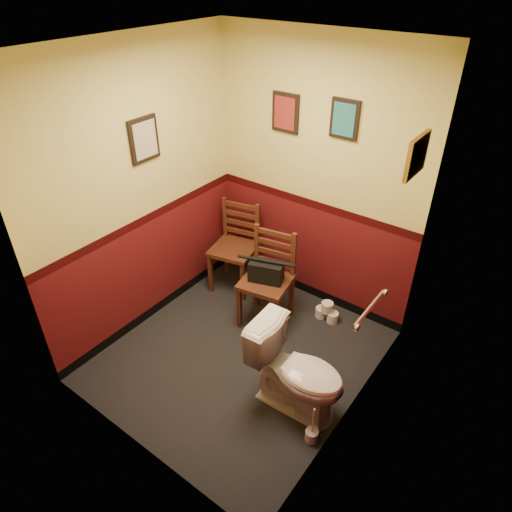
% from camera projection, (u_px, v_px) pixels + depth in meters
% --- Properties ---
extents(floor, '(2.20, 2.40, 0.00)m').
position_uv_depth(floor, '(240.00, 355.00, 4.32)').
color(floor, black).
rests_on(floor, ground).
extents(ceiling, '(2.20, 2.40, 0.00)m').
position_uv_depth(ceiling, '(232.00, 46.00, 2.82)').
color(ceiling, silver).
rests_on(ceiling, ground).
extents(wall_back, '(2.20, 0.00, 2.70)m').
position_uv_depth(wall_back, '(315.00, 182.00, 4.37)').
color(wall_back, '#551114').
rests_on(wall_back, ground).
extents(wall_front, '(2.20, 0.00, 2.70)m').
position_uv_depth(wall_front, '(114.00, 315.00, 2.77)').
color(wall_front, '#551114').
rests_on(wall_front, ground).
extents(wall_left, '(0.00, 2.40, 2.70)m').
position_uv_depth(wall_left, '(142.00, 196.00, 4.11)').
color(wall_left, '#551114').
rests_on(wall_left, ground).
extents(wall_right, '(0.00, 2.40, 2.70)m').
position_uv_depth(wall_right, '(367.00, 284.00, 3.03)').
color(wall_right, '#551114').
rests_on(wall_right, ground).
extents(grab_bar, '(0.05, 0.56, 0.06)m').
position_uv_depth(grab_bar, '(370.00, 308.00, 3.43)').
color(grab_bar, silver).
rests_on(grab_bar, wall_right).
extents(framed_print_back_a, '(0.28, 0.04, 0.36)m').
position_uv_depth(framed_print_back_a, '(285.00, 113.00, 4.20)').
color(framed_print_back_a, black).
rests_on(framed_print_back_a, wall_back).
extents(framed_print_back_b, '(0.26, 0.04, 0.34)m').
position_uv_depth(framed_print_back_b, '(345.00, 119.00, 3.87)').
color(framed_print_back_b, black).
rests_on(framed_print_back_b, wall_back).
extents(framed_print_left, '(0.04, 0.30, 0.38)m').
position_uv_depth(framed_print_left, '(144.00, 140.00, 3.89)').
color(framed_print_left, black).
rests_on(framed_print_left, wall_left).
extents(framed_print_right, '(0.04, 0.34, 0.28)m').
position_uv_depth(framed_print_right, '(417.00, 156.00, 3.05)').
color(framed_print_right, olive).
rests_on(framed_print_right, wall_right).
extents(toilet, '(0.82, 0.48, 0.79)m').
position_uv_depth(toilet, '(298.00, 372.00, 3.64)').
color(toilet, white).
rests_on(toilet, floor).
extents(toilet_brush, '(0.10, 0.10, 0.37)m').
position_uv_depth(toilet_brush, '(312.00, 435.00, 3.54)').
color(toilet_brush, silver).
rests_on(toilet_brush, floor).
extents(chair_left, '(0.55, 0.55, 0.98)m').
position_uv_depth(chair_left, '(236.00, 247.00, 5.00)').
color(chair_left, '#532819').
rests_on(chair_left, floor).
extents(chair_right, '(0.54, 0.54, 0.99)m').
position_uv_depth(chair_right, '(268.00, 279.00, 4.50)').
color(chair_right, '#532819').
rests_on(chair_right, floor).
extents(handbag, '(0.36, 0.26, 0.24)m').
position_uv_depth(handbag, '(266.00, 271.00, 4.39)').
color(handbag, black).
rests_on(handbag, chair_right).
extents(tp_stack, '(0.25, 0.13, 0.22)m').
position_uv_depth(tp_stack, '(327.00, 312.00, 4.70)').
color(tp_stack, silver).
rests_on(tp_stack, floor).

